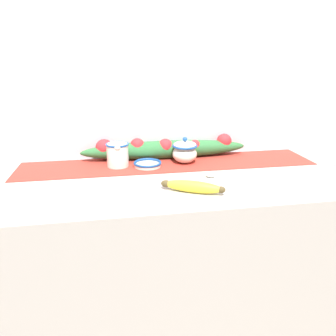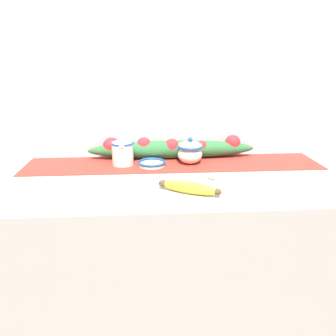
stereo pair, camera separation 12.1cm
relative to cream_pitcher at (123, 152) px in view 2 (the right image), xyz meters
The scene contains 9 objects.
countertop 0.58m from the cream_pitcher, 38.68° to the right, with size 1.37×0.60×0.90m, color #B7B2AD.
back_wall 0.36m from the cream_pitcher, 34.74° to the left, with size 2.17×0.04×2.40m, color silver.
table_runner 0.22m from the cream_pitcher, ahead, with size 1.26×0.24×0.00m, color #B23328.
cream_pitcher is the anchor object (origin of this frame).
sugar_bowl 0.29m from the cream_pitcher, ahead, with size 0.11×0.11×0.11m.
small_dish 0.13m from the cream_pitcher, 12.03° to the right, with size 0.12×0.12×0.02m.
banana 0.41m from the cream_pitcher, 53.19° to the right, with size 0.21×0.13×0.04m.
spoon 0.39m from the cream_pitcher, 29.12° to the right, with size 0.14×0.08×0.01m.
poinsettia_garland 0.22m from the cream_pitcher, 21.07° to the left, with size 0.75×0.09×0.10m.
Camera 2 is at (-0.11, -1.17, 1.34)m, focal length 35.00 mm.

